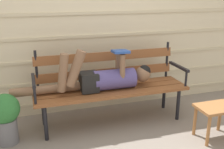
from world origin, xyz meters
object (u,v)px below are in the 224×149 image
Objects in this scene: park_bench at (110,83)px; reclining_person at (103,78)px; footstool at (216,113)px; potted_plant at (5,116)px.

park_bench is 1.11× the size of reclining_person.
park_bench is 4.42× the size of footstool.
reclining_person reaches higher than footstool.
footstool is 2.25m from potted_plant.
footstool is at bearing -32.81° from reclining_person.
park_bench is at bearing 8.74° from potted_plant.
reclining_person is at bearing 147.19° from footstool.
potted_plant is at bearing -171.26° from park_bench.
footstool is (0.96, -0.76, -0.19)m from park_bench.
reclining_person is 1.31m from footstool.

